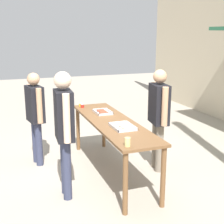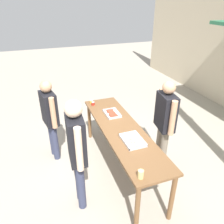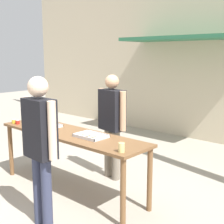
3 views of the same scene
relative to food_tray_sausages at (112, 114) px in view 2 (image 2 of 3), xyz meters
The scene contains 10 objects.
ground_plane 1.07m from the food_tray_sausages, ahead, with size 24.00×24.00×0.00m, color #A39989.
serving_table 0.56m from the food_tray_sausages, ahead, with size 2.62×0.67×0.91m.
food_tray_sausages is the anchor object (origin of this frame).
food_tray_buns 0.96m from the food_tray_sausages, ahead, with size 0.44×0.31×0.05m.
condiment_jar_mustard 0.68m from the food_tray_sausages, 158.98° to the right, with size 0.07×0.07×0.07m.
condiment_jar_ketchup 0.59m from the food_tray_sausages, 156.19° to the right, with size 0.07×0.07×0.07m.
beer_cup 1.73m from the food_tray_sausages, ahead, with size 0.08×0.08×0.12m.
person_server_behind_table 1.02m from the food_tray_sausages, 48.84° to the left, with size 0.63×0.30×1.73m.
person_customer_holding_hotdog 1.18m from the food_tray_sausages, 103.85° to the right, with size 0.59×0.30×1.65m.
person_customer_with_cup 1.39m from the food_tray_sausages, 40.86° to the right, with size 0.60×0.25×1.81m.
Camera 2 is at (2.98, -1.26, 2.94)m, focal length 35.00 mm.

